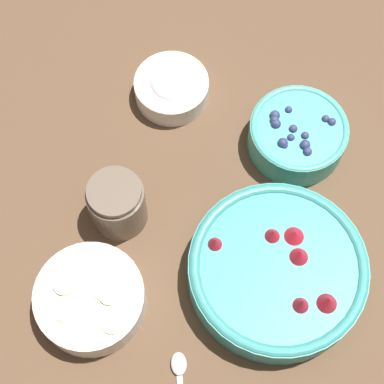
{
  "coord_description": "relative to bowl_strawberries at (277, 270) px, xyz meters",
  "views": [
    {
      "loc": [
        0.27,
        0.06,
        0.9
      ],
      "look_at": [
        -0.09,
        -0.06,
        0.04
      ],
      "focal_mm": 60.0,
      "sensor_mm": 36.0,
      "label": 1
    }
  ],
  "objects": [
    {
      "name": "ground_plane",
      "position": [
        0.01,
        -0.09,
        -0.04
      ],
      "size": [
        4.0,
        4.0,
        0.0
      ],
      "primitive_type": "plane",
      "color": "brown"
    },
    {
      "name": "bowl_strawberries",
      "position": [
        0.0,
        0.0,
        0.0
      ],
      "size": [
        0.25,
        0.25,
        0.08
      ],
      "color": "teal",
      "rests_on": "ground_plane"
    },
    {
      "name": "bowl_blueberries",
      "position": [
        -0.22,
        -0.03,
        -0.0
      ],
      "size": [
        0.15,
        0.15,
        0.06
      ],
      "color": "#47AD9E",
      "rests_on": "ground_plane"
    },
    {
      "name": "bowl_bananas",
      "position": [
        0.12,
        -0.24,
        -0.0
      ],
      "size": [
        0.15,
        0.15,
        0.06
      ],
      "color": "white",
      "rests_on": "ground_plane"
    },
    {
      "name": "bowl_cream",
      "position": [
        -0.25,
        -0.24,
        -0.01
      ],
      "size": [
        0.12,
        0.12,
        0.05
      ],
      "color": "white",
      "rests_on": "ground_plane"
    },
    {
      "name": "jar_chocolate",
      "position": [
        -0.02,
        -0.25,
        0.01
      ],
      "size": [
        0.08,
        0.08,
        0.09
      ],
      "color": "brown",
      "rests_on": "ground_plane"
    },
    {
      "name": "spoon",
      "position": [
        0.18,
        -0.08,
        -0.03
      ],
      "size": [
        0.13,
        0.07,
        0.01
      ],
      "color": "silver",
      "rests_on": "ground_plane"
    }
  ]
}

